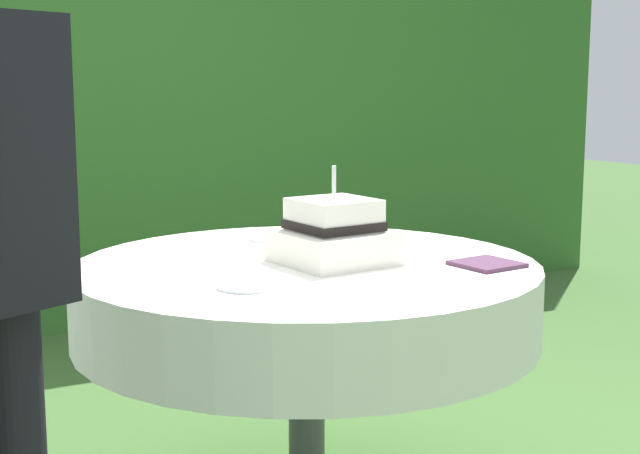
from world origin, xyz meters
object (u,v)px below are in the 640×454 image
wedding_cake (334,233)px  cake_table (306,300)px  napkin_stack (487,264)px  serving_plate_near (246,286)px  serving_plate_far (269,238)px

wedding_cake → cake_table: bearing=154.1°
wedding_cake → napkin_stack: bearing=-35.9°
wedding_cake → serving_plate_near: 0.40m
serving_plate_far → napkin_stack: same height
serving_plate_far → cake_table: bearing=-99.8°
napkin_stack → cake_table: bearing=145.7°
wedding_cake → serving_plate_far: bearing=90.6°
cake_table → serving_plate_near: 0.37m
wedding_cake → serving_plate_far: 0.42m
cake_table → wedding_cake: wedding_cake is taller
wedding_cake → napkin_stack: wedding_cake is taller
serving_plate_far → napkin_stack: bearing=-62.6°
wedding_cake → serving_plate_near: size_ratio=2.29×
serving_plate_near → serving_plate_far: (0.34, 0.59, 0.00)m
serving_plate_near → cake_table: bearing=37.7°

